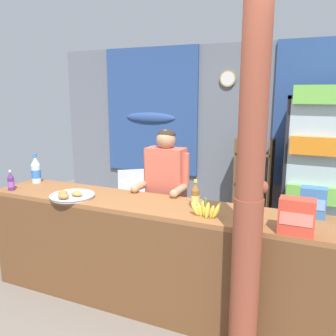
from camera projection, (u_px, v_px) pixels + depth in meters
The scene contains 16 objects.
ground_plane at pixel (170, 272), 3.89m from camera, with size 7.44×7.44×0.00m, color slate.
back_wall_curtained at pixel (220, 133), 5.18m from camera, with size 5.26×0.22×2.59m.
stall_counter at pixel (141, 247), 3.10m from camera, with size 3.13×0.57×0.98m.
timber_post at pixel (249, 206), 2.32m from camera, with size 0.22×0.20×2.50m.
drink_fridge at pixel (317, 164), 4.20m from camera, with size 0.71×0.75×2.00m.
bottle_shelf_rack at pixel (253, 187), 4.72m from camera, with size 0.48×0.28×1.35m.
plastic_lawn_chair at pixel (134, 197), 4.96m from camera, with size 0.61×0.61×0.86m.
shopkeeper at pixel (166, 188), 3.58m from camera, with size 0.49×0.42×1.57m.
soda_bottle_water at pixel (36, 170), 3.79m from camera, with size 0.10×0.10×0.31m.
soda_bottle_lime_soda at pixel (259, 215), 2.55m from camera, with size 0.07×0.07×0.21m.
soda_bottle_iced_tea at pixel (195, 196), 2.96m from camera, with size 0.07×0.07×0.24m.
soda_bottle_grape_soda at pixel (11, 182), 3.49m from camera, with size 0.06×0.06×0.20m.
snack_box_biscuit at pixel (313, 202), 2.74m from camera, with size 0.19×0.13×0.24m.
snack_box_crackers at pixel (297, 216), 2.40m from camera, with size 0.23×0.13×0.25m.
pastry_tray at pixel (72, 195), 3.26m from camera, with size 0.41×0.41×0.07m.
banana_bunch at pixel (206, 210), 2.74m from camera, with size 0.27×0.07×0.16m.
Camera 1 is at (1.44, -2.12, 1.93)m, focal length 38.05 mm.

